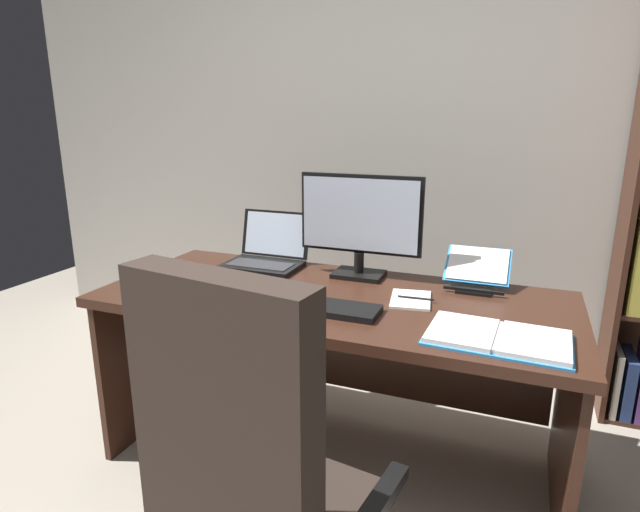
# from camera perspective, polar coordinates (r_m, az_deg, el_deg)

# --- Properties ---
(wall_back) EXTENTS (5.25, 0.12, 2.56)m
(wall_back) POSITION_cam_1_polar(r_m,az_deg,el_deg) (3.06, 10.61, 11.63)
(wall_back) COLOR #B2ADA3
(wall_back) RESTS_ON ground
(desk) EXTENTS (1.87, 0.80, 0.76)m
(desk) POSITION_cam_1_polar(r_m,az_deg,el_deg) (2.24, 2.09, -8.37)
(desk) COLOR #381E14
(desk) RESTS_ON ground
(office_chair) EXTENTS (0.66, 0.60, 1.14)m
(office_chair) POSITION_cam_1_polar(r_m,az_deg,el_deg) (1.50, -6.94, -25.55)
(office_chair) COLOR black
(office_chair) RESTS_ON ground
(monitor) EXTENTS (0.55, 0.16, 0.45)m
(monitor) POSITION_cam_1_polar(r_m,az_deg,el_deg) (2.28, 4.40, 3.42)
(monitor) COLOR black
(monitor) RESTS_ON desk
(laptop) EXTENTS (0.35, 0.30, 0.24)m
(laptop) POSITION_cam_1_polar(r_m,az_deg,el_deg) (2.50, -5.86, 0.14)
(laptop) COLOR black
(laptop) RESTS_ON desk
(keyboard) EXTENTS (0.42, 0.15, 0.02)m
(keyboard) POSITION_cam_1_polar(r_m,az_deg,el_deg) (1.93, 0.32, -5.60)
(keyboard) COLOR black
(keyboard) RESTS_ON desk
(computer_mouse) EXTENTS (0.06, 0.10, 0.04)m
(computer_mouse) POSITION_cam_1_polar(r_m,az_deg,el_deg) (2.05, -7.55, -4.25)
(computer_mouse) COLOR black
(computer_mouse) RESTS_ON desk
(reading_stand_with_book) EXTENTS (0.26, 0.24, 0.15)m
(reading_stand_with_book) POSITION_cam_1_polar(r_m,az_deg,el_deg) (2.27, 16.79, -1.47)
(reading_stand_with_book) COLOR black
(reading_stand_with_book) RESTS_ON desk
(open_binder) EXTENTS (0.46, 0.29, 0.02)m
(open_binder) POSITION_cam_1_polar(r_m,az_deg,el_deg) (1.77, 18.85, -8.44)
(open_binder) COLOR #2D84C6
(open_binder) RESTS_ON desk
(notepad) EXTENTS (0.18, 0.23, 0.01)m
(notepad) POSITION_cam_1_polar(r_m,az_deg,el_deg) (2.06, 9.88, -4.71)
(notepad) COLOR white
(notepad) RESTS_ON desk
(pen) EXTENTS (0.14, 0.02, 0.01)m
(pen) POSITION_cam_1_polar(r_m,az_deg,el_deg) (2.05, 10.44, -4.54)
(pen) COLOR black
(pen) RESTS_ON notepad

